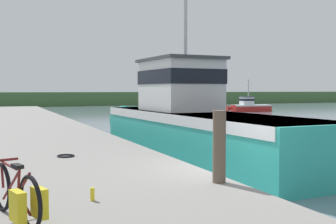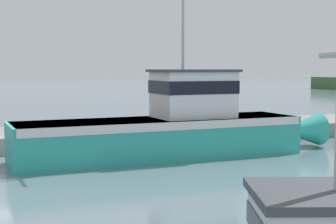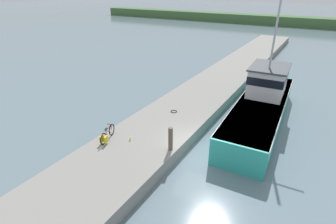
{
  "view_description": "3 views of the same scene",
  "coord_description": "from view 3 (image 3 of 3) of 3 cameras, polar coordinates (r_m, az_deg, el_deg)",
  "views": [
    {
      "loc": [
        -5.05,
        -8.36,
        2.59
      ],
      "look_at": [
        -0.59,
        2.43,
        1.98
      ],
      "focal_mm": 45.0,
      "sensor_mm": 36.0,
      "label": 1
    },
    {
      "loc": [
        23.24,
        -1.66,
        3.97
      ],
      "look_at": [
        0.71,
        6.86,
        1.89
      ],
      "focal_mm": 55.0,
      "sensor_mm": 36.0,
      "label": 2
    },
    {
      "loc": [
        5.11,
        -11.96,
        9.12
      ],
      "look_at": [
        -2.98,
        1.64,
        1.43
      ],
      "focal_mm": 28.0,
      "sensor_mm": 36.0,
      "label": 3
    }
  ],
  "objects": [
    {
      "name": "fishing_boat_main",
      "position": [
        20.44,
        19.92,
        1.99
      ],
      "size": [
        3.63,
        15.24,
        10.86
      ],
      "rotation": [
        0.0,
        0.0,
        0.05
      ],
      "color": "teal",
      "rests_on": "ground_plane"
    },
    {
      "name": "water_bottle_by_bike",
      "position": [
        15.78,
        -8.25,
        -5.77
      ],
      "size": [
        0.07,
        0.07,
        0.21
      ],
      "primitive_type": "cylinder",
      "color": "yellow",
      "rests_on": "dock_pier"
    },
    {
      "name": "bicycle_touring",
      "position": [
        15.86,
        -13.26,
        -4.99
      ],
      "size": [
        0.74,
        1.76,
        0.79
      ],
      "rotation": [
        0.0,
        0.0,
        0.29
      ],
      "color": "black",
      "rests_on": "dock_pier"
    },
    {
      "name": "mooring_post",
      "position": [
        14.48,
        0.55,
        -5.85
      ],
      "size": [
        0.25,
        0.25,
        1.39
      ],
      "primitive_type": "cylinder",
      "color": "brown",
      "rests_on": "dock_pier"
    },
    {
      "name": "dock_pier",
      "position": [
        16.95,
        -3.31,
        -5.11
      ],
      "size": [
        4.86,
        80.0,
        0.8
      ],
      "primitive_type": "cube",
      "color": "gray",
      "rests_on": "ground_plane"
    },
    {
      "name": "ground_plane",
      "position": [
        15.89,
        6.32,
        -9.32
      ],
      "size": [
        320.0,
        320.0,
        0.0
      ],
      "primitive_type": "plane",
      "color": "slate"
    },
    {
      "name": "hose_coil",
      "position": [
        19.08,
        1.28,
        0.13
      ],
      "size": [
        0.46,
        0.46,
        0.05
      ],
      "primitive_type": "torus",
      "color": "black",
      "rests_on": "dock_pier"
    }
  ]
}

